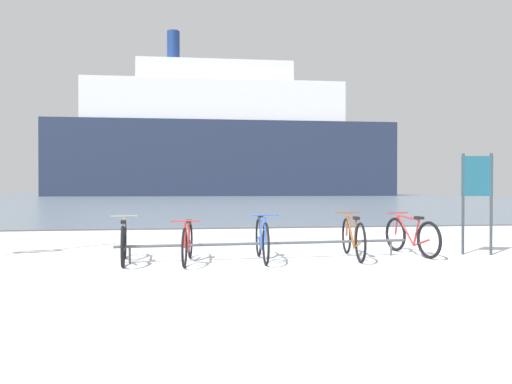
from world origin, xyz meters
name	(u,v)px	position (x,y,z in m)	size (l,w,h in m)	color
ground	(196,198)	(0.00, 53.90, -0.04)	(80.00, 132.00, 0.08)	silver
bike_rack	(268,244)	(1.08, 3.76, 0.27)	(5.20, 0.36, 0.31)	#4C5156
bicycle_0	(124,242)	(-1.37, 3.73, 0.35)	(0.46, 1.63, 0.77)	black
bicycle_1	(187,243)	(-0.31, 3.55, 0.34)	(0.46, 1.61, 0.74)	black
bicycle_2	(262,239)	(0.96, 3.61, 0.37)	(0.46, 1.69, 0.82)	black
bicycle_3	(353,238)	(2.62, 3.71, 0.36)	(0.46, 1.76, 0.80)	black
bicycle_4	(411,236)	(3.84, 3.96, 0.35)	(0.46, 1.68, 0.77)	black
info_sign	(477,186)	(5.06, 3.79, 1.28)	(0.54, 0.20, 1.90)	#33383D
ferry_ship	(221,141)	(4.20, 71.96, 9.01)	(55.25, 12.90, 26.87)	#232D47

